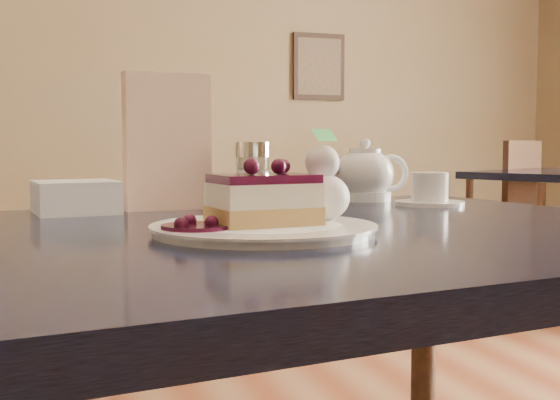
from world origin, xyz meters
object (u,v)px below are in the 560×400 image
object	(u,v)px
main_table	(247,292)
dessert_plate	(264,230)
tea_set	(377,178)
cheesecake_slice	(263,200)

from	to	relation	value
main_table	dessert_plate	bearing A→B (deg)	-90.00
main_table	dessert_plate	world-z (taller)	dessert_plate
main_table	tea_set	size ratio (longest dim) A/B	5.38
dessert_plate	tea_set	world-z (taller)	tea_set
main_table	tea_set	xyz separation A→B (m)	(0.38, 0.38, 0.13)
main_table	dessert_plate	xyz separation A→B (m)	(0.01, -0.05, 0.09)
main_table	tea_set	world-z (taller)	tea_set
main_table	cheesecake_slice	size ratio (longest dim) A/B	9.95
main_table	tea_set	distance (m)	0.56
dessert_plate	cheesecake_slice	distance (m)	0.04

